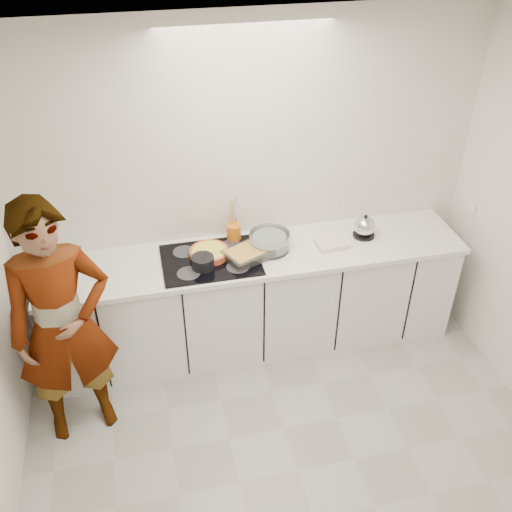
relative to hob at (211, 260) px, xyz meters
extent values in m
cube|color=#AAAAA5|center=(0.35, -1.26, -0.92)|extent=(3.60, 3.20, 0.00)
cube|color=white|center=(0.35, -1.26, 1.68)|extent=(3.60, 3.20, 0.00)
cube|color=white|center=(0.35, 0.34, 0.38)|extent=(3.60, 0.00, 2.60)
cube|color=white|center=(2.14, 0.07, 0.15)|extent=(0.02, 0.15, 0.09)
cube|color=white|center=(0.35, 0.02, -0.48)|extent=(3.20, 0.58, 0.87)
cube|color=white|center=(0.35, 0.02, -0.03)|extent=(3.24, 0.64, 0.04)
cube|color=black|center=(0.00, 0.00, 0.00)|extent=(0.72, 0.54, 0.01)
cylinder|color=#B04727|center=(0.00, 0.05, 0.03)|extent=(0.39, 0.39, 0.05)
cylinder|color=yellow|center=(0.00, 0.05, 0.05)|extent=(0.34, 0.34, 0.01)
cylinder|color=black|center=(-0.07, -0.09, 0.05)|extent=(0.20, 0.20, 0.09)
cylinder|color=silver|center=(-0.05, -0.07, 0.09)|extent=(0.04, 0.06, 0.14)
cube|color=silver|center=(0.28, -0.04, 0.04)|extent=(0.41, 0.36, 0.06)
cube|color=#D5AF54|center=(0.28, -0.04, 0.06)|extent=(0.36, 0.32, 0.02)
cylinder|color=silver|center=(0.46, 0.05, 0.06)|extent=(0.40, 0.40, 0.14)
cylinder|color=white|center=(0.46, 0.05, 0.04)|extent=(0.34, 0.34, 0.07)
cube|color=white|center=(0.94, -0.01, 0.01)|extent=(0.25, 0.19, 0.04)
cylinder|color=black|center=(1.24, 0.07, 0.00)|extent=(0.18, 0.18, 0.02)
sphere|color=silver|center=(1.24, 0.07, 0.08)|extent=(0.18, 0.18, 0.17)
sphere|color=black|center=(1.24, 0.07, 0.17)|extent=(0.03, 0.03, 0.03)
cylinder|color=orange|center=(0.22, 0.24, 0.06)|extent=(0.15, 0.15, 0.14)
imported|color=white|center=(-1.03, -0.52, 0.00)|extent=(0.75, 0.57, 1.83)
camera|label=1|loc=(-0.43, -3.44, 2.45)|focal=40.00mm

